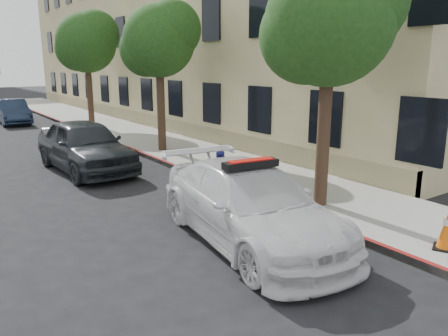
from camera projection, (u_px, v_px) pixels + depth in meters
name	position (u px, v px, depth m)	size (l,w,h in m)	color
ground	(170.00, 210.00, 10.27)	(120.00, 120.00, 0.00)	black
sidewalk	(136.00, 136.00, 20.21)	(3.20, 50.00, 0.15)	gray
curb_strip	(104.00, 139.00, 19.35)	(0.12, 50.00, 0.15)	maroon
building	(184.00, 35.00, 26.16)	(8.00, 36.00, 10.00)	tan
tree_near	(331.00, 20.00, 9.30)	(2.92, 2.82, 5.62)	black
tree_mid	(160.00, 40.00, 15.69)	(2.77, 2.64, 5.43)	black
tree_far	(87.00, 42.00, 21.99)	(3.10, 3.00, 5.81)	black
police_car	(250.00, 204.00, 8.37)	(2.71, 5.29, 1.62)	silver
parked_car_mid	(85.00, 145.00, 13.86)	(1.94, 4.83, 1.65)	#212529
parked_car_far	(12.00, 112.00, 24.67)	(1.45, 4.15, 1.37)	#162138
fire_hydrant	(220.00, 164.00, 12.54)	(0.34, 0.31, 0.80)	silver
traffic_cone	(447.00, 230.00, 7.71)	(0.51, 0.51, 0.74)	black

